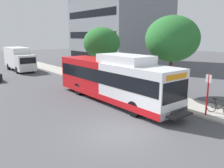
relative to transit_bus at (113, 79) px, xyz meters
name	(u,v)px	position (x,y,z in m)	size (l,w,h in m)	color
ground_plane	(52,100)	(-3.63, 3.19, -1.70)	(120.00, 120.00, 0.00)	#4C4C51
sidewalk_curb	(134,91)	(3.37, 1.19, -1.63)	(3.00, 56.00, 0.14)	#A8A399
transit_bus	(113,79)	(0.00, 0.00, 0.00)	(2.58, 12.25, 3.65)	white
bus_stop_sign_pole	(208,91)	(2.27, -6.39, -0.05)	(0.10, 0.36, 2.60)	red
bicycle_parked	(220,108)	(3.06, -6.85, -1.14)	(0.52, 1.76, 1.02)	black
street_tree_near_stop	(172,39)	(4.47, -1.92, 3.00)	(4.24, 4.24, 6.38)	#4C3823
street_tree_mid_block	(102,43)	(4.22, 7.20, 2.42)	(4.01, 4.01, 5.70)	#4C3823
box_truck_background	(19,58)	(-0.84, 20.06, 0.04)	(2.32, 7.01, 3.25)	silver
lattice_comm_tower	(91,7)	(18.67, 31.14, 9.29)	(1.10, 1.10, 32.71)	#B7B7BC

